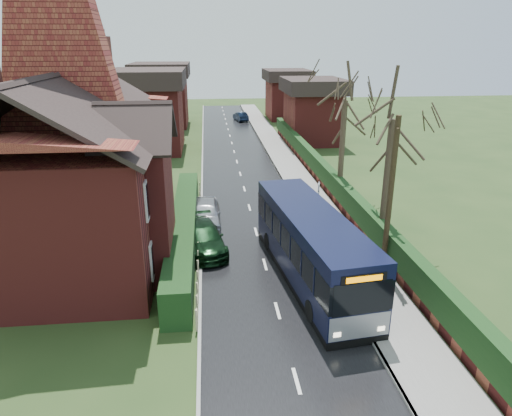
{
  "coord_description": "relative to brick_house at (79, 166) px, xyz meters",
  "views": [
    {
      "loc": [
        -2.49,
        -17.36,
        10.02
      ],
      "look_at": [
        -0.11,
        5.02,
        1.8
      ],
      "focal_mm": 32.0,
      "sensor_mm": 36.0,
      "label": 1
    }
  ],
  "objects": [
    {
      "name": "bus",
      "position": [
        10.58,
        -4.27,
        -2.83
      ],
      "size": [
        3.55,
        10.5,
        3.13
      ],
      "rotation": [
        0.0,
        0.0,
        0.12
      ],
      "color": "black",
      "rests_on": "ground"
    },
    {
      "name": "kerb_right",
      "position": [
        11.78,
        5.22,
        -4.31
      ],
      "size": [
        0.12,
        100.0,
        0.14
      ],
      "primitive_type": "cube",
      "color": "gray",
      "rests_on": "ground"
    },
    {
      "name": "right_wall_hedge",
      "position": [
        14.53,
        5.22,
        -3.36
      ],
      "size": [
        0.6,
        50.0,
        1.8
      ],
      "color": "maroon",
      "rests_on": "ground"
    },
    {
      "name": "car_distant",
      "position": [
        10.73,
        39.51,
        -3.79
      ],
      "size": [
        2.0,
        3.75,
        1.17
      ],
      "primitive_type": "imported",
      "rotation": [
        0.0,
        0.0,
        3.36
      ],
      "color": "black",
      "rests_on": "ground"
    },
    {
      "name": "car_silver",
      "position": [
        5.93,
        2.59,
        -3.64
      ],
      "size": [
        1.75,
        4.34,
        1.48
      ],
      "primitive_type": "imported",
      "rotation": [
        0.0,
        0.0,
        -0.0
      ],
      "color": "#B0AFB4",
      "rests_on": "ground"
    },
    {
      "name": "car_green",
      "position": [
        5.83,
        -0.78,
        -3.7
      ],
      "size": [
        2.66,
        4.9,
        1.35
      ],
      "primitive_type": "imported",
      "rotation": [
        0.0,
        0.0,
        0.17
      ],
      "color": "black",
      "rests_on": "ground"
    },
    {
      "name": "tree_right_far",
      "position": [
        14.73,
        5.73,
        2.7
      ],
      "size": [
        4.9,
        4.9,
        9.47
      ],
      "color": "#3C3023",
      "rests_on": "ground"
    },
    {
      "name": "bus_stop_sign",
      "position": [
        11.93,
        0.19,
        -2.32
      ],
      "size": [
        0.2,
        0.47,
        3.12
      ],
      "rotation": [
        0.0,
        0.0,
        -0.29
      ],
      "color": "slate",
      "rests_on": "ground"
    },
    {
      "name": "brick_house",
      "position": [
        0.0,
        0.0,
        0.0
      ],
      "size": [
        9.3,
        14.6,
        10.3
      ],
      "color": "maroon",
      "rests_on": "ground"
    },
    {
      "name": "telegraph_pole",
      "position": [
        14.08,
        -4.0,
        -0.74
      ],
      "size": [
        0.39,
        0.9,
        7.19
      ],
      "rotation": [
        0.0,
        0.0,
        -0.34
      ],
      "color": "black",
      "rests_on": "ground"
    },
    {
      "name": "picket_fence",
      "position": [
        5.58,
        0.22,
        -3.93
      ],
      "size": [
        0.1,
        16.0,
        0.9
      ],
      "primitive_type": null,
      "color": "tan",
      "rests_on": "ground"
    },
    {
      "name": "tree_right_near",
      "position": [
        14.73,
        -1.84,
        2.75
      ],
      "size": [
        4.42,
        4.42,
        9.54
      ],
      "color": "#362B20",
      "rests_on": "ground"
    },
    {
      "name": "front_hedge",
      "position": [
        4.83,
        0.22,
        -3.58
      ],
      "size": [
        1.2,
        16.0,
        1.6
      ],
      "primitive_type": "cube",
      "color": "#143313",
      "rests_on": "ground"
    },
    {
      "name": "tree_house_side",
      "position": [
        -0.24,
        7.39,
        3.35
      ],
      "size": [
        4.55,
        4.55,
        10.35
      ],
      "color": "#32291D",
      "rests_on": "ground"
    },
    {
      "name": "ground",
      "position": [
        8.73,
        -4.78,
        -4.38
      ],
      "size": [
        140.0,
        140.0,
        0.0
      ],
      "primitive_type": "plane",
      "color": "#33471E",
      "rests_on": "ground"
    },
    {
      "name": "road",
      "position": [
        8.73,
        5.22,
        -4.37
      ],
      "size": [
        6.0,
        100.0,
        0.02
      ],
      "primitive_type": "cube",
      "color": "black",
      "rests_on": "ground"
    },
    {
      "name": "kerb_left",
      "position": [
        5.68,
        5.22,
        -4.33
      ],
      "size": [
        0.12,
        100.0,
        0.1
      ],
      "primitive_type": "cube",
      "color": "gray",
      "rests_on": "ground"
    },
    {
      "name": "pavement",
      "position": [
        12.98,
        5.22,
        -4.31
      ],
      "size": [
        2.5,
        100.0,
        0.14
      ],
      "primitive_type": "cube",
      "color": "slate",
      "rests_on": "ground"
    }
  ]
}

